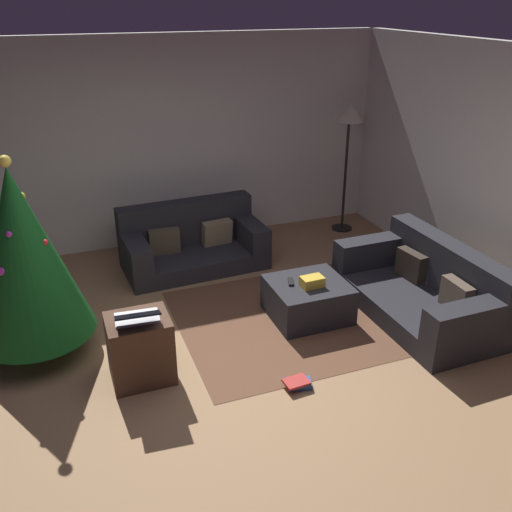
# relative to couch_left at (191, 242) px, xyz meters

# --- Properties ---
(ground_plane) EXTENTS (6.40, 6.40, 0.00)m
(ground_plane) POSITION_rel_couch_left_xyz_m (-0.30, -2.25, -0.28)
(ground_plane) COLOR #93704C
(rear_partition) EXTENTS (6.40, 0.12, 2.60)m
(rear_partition) POSITION_rel_couch_left_xyz_m (-0.30, 0.89, 1.02)
(rear_partition) COLOR silver
(rear_partition) RESTS_ON ground_plane
(couch_left) EXTENTS (1.70, 0.93, 0.74)m
(couch_left) POSITION_rel_couch_left_xyz_m (0.00, 0.00, 0.00)
(couch_left) COLOR #26262B
(couch_left) RESTS_ON ground_plane
(couch_right) EXTENTS (1.00, 1.84, 0.73)m
(couch_right) POSITION_rel_couch_left_xyz_m (1.96, -1.97, -0.01)
(couch_right) COLOR #26262B
(couch_right) RESTS_ON ground_plane
(ottoman) EXTENTS (0.76, 0.70, 0.38)m
(ottoman) POSITION_rel_couch_left_xyz_m (0.79, -1.62, -0.09)
(ottoman) COLOR #26262B
(ottoman) RESTS_ON ground_plane
(gift_box) EXTENTS (0.23, 0.15, 0.10)m
(gift_box) POSITION_rel_couch_left_xyz_m (0.79, -1.69, 0.15)
(gift_box) COLOR gold
(gift_box) RESTS_ON ottoman
(tv_remote) EXTENTS (0.10, 0.17, 0.02)m
(tv_remote) POSITION_rel_couch_left_xyz_m (0.62, -1.55, 0.11)
(tv_remote) COLOR black
(tv_remote) RESTS_ON ottoman
(christmas_tree) EXTENTS (1.05, 1.05, 1.86)m
(christmas_tree) POSITION_rel_couch_left_xyz_m (-1.79, -1.33, 0.72)
(christmas_tree) COLOR brown
(christmas_tree) RESTS_ON ground_plane
(side_table) EXTENTS (0.52, 0.44, 0.58)m
(side_table) POSITION_rel_couch_left_xyz_m (-0.98, -2.04, 0.01)
(side_table) COLOR #4C3323
(side_table) RESTS_ON ground_plane
(laptop) EXTENTS (0.39, 0.41, 0.18)m
(laptop) POSITION_rel_couch_left_xyz_m (-0.98, -2.10, 0.36)
(laptop) COLOR silver
(laptop) RESTS_ON side_table
(book_stack) EXTENTS (0.26, 0.19, 0.07)m
(book_stack) POSITION_rel_couch_left_xyz_m (0.22, -2.63, -0.25)
(book_stack) COLOR #2D5193
(book_stack) RESTS_ON ground_plane
(corner_lamp) EXTENTS (0.36, 0.36, 1.74)m
(corner_lamp) POSITION_rel_couch_left_xyz_m (2.26, 0.35, 1.21)
(corner_lamp) COLOR black
(corner_lamp) RESTS_ON ground_plane
(area_rug) EXTENTS (2.60, 2.00, 0.01)m
(area_rug) POSITION_rel_couch_left_xyz_m (0.79, -1.62, -0.28)
(area_rug) COLOR brown
(area_rug) RESTS_ON ground_plane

